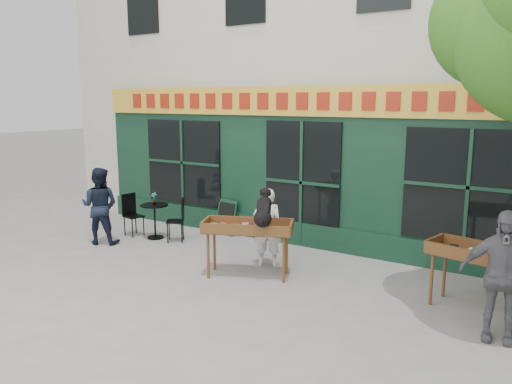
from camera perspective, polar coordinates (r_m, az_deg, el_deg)
ground at (r=8.73m, az=-2.04°, el=-9.79°), size 80.00×80.00×0.00m
building at (r=13.67m, az=13.03°, el=18.44°), size 14.00×7.26×10.00m
book_cart_center at (r=8.58m, az=-0.95°, el=-4.39°), size 1.62×1.17×0.99m
dog at (r=8.25m, az=0.88°, el=-1.66°), size 0.55×0.69×0.60m
woman at (r=9.13m, az=1.32°, el=-4.05°), size 0.63×0.53×1.46m
book_cart_right at (r=7.80m, az=24.65°, el=-6.91°), size 1.60×0.92×0.99m
man_right at (r=7.04m, az=26.20°, el=-8.61°), size 1.04×0.55×1.70m
bistro_table at (r=11.20m, az=-11.51°, el=-2.52°), size 0.60×0.60×0.76m
bistro_chair_left at (r=11.59m, az=-14.08°, el=-2.12°), size 0.42×0.41×0.95m
bistro_chair_right at (r=10.86m, az=-8.77°, el=-2.76°), size 0.51×0.51×0.95m
potted_plant at (r=11.13m, az=-11.58°, el=-0.72°), size 0.15×0.11×0.27m
man_left at (r=11.05m, az=-17.42°, el=-1.51°), size 0.99×0.90×1.63m
chalkboard at (r=11.36m, az=-3.47°, el=-2.89°), size 0.58×0.27×0.79m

